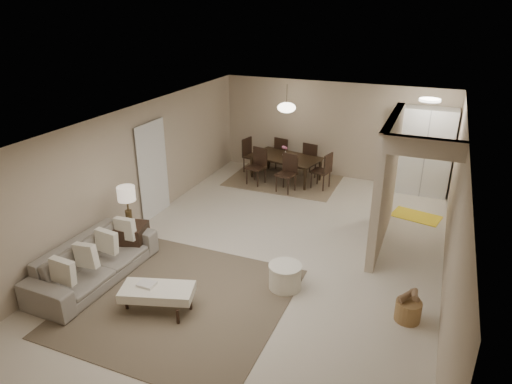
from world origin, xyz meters
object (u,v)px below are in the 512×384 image
at_px(round_pouf, 285,277).
at_px(side_table, 132,239).
at_px(wicker_basket, 408,311).
at_px(sofa, 94,261).
at_px(ottoman_bench, 157,292).
at_px(pantry_cabinet, 426,152).
at_px(dining_table, 285,168).

bearing_deg(round_pouf, side_table, -179.38).
bearing_deg(wicker_basket, sofa, -169.78).
distance_m(ottoman_bench, wicker_basket, 3.75).
height_order(pantry_cabinet, sofa, pantry_cabinet).
xyz_separation_m(side_table, dining_table, (1.37, 4.72, 0.02)).
bearing_deg(wicker_basket, ottoman_bench, -161.29).
bearing_deg(sofa, wicker_basket, -78.57).
distance_m(ottoman_bench, round_pouf, 2.05).
bearing_deg(wicker_basket, pantry_cabinet, 92.16).
height_order(side_table, wicker_basket, side_table).
height_order(pantry_cabinet, round_pouf, pantry_cabinet).
bearing_deg(side_table, dining_table, 73.80).
bearing_deg(pantry_cabinet, side_table, -132.60).
distance_m(ottoman_bench, side_table, 1.88).
bearing_deg(round_pouf, pantry_cabinet, 71.18).
xyz_separation_m(pantry_cabinet, sofa, (-4.80, -6.12, -0.71)).
distance_m(side_table, wicker_basket, 4.95).
xyz_separation_m(sofa, wicker_basket, (5.00, 0.90, -0.18)).
distance_m(sofa, dining_table, 5.84).
height_order(round_pouf, wicker_basket, round_pouf).
height_order(sofa, side_table, sofa).
xyz_separation_m(ottoman_bench, side_table, (-1.40, 1.25, -0.02)).
bearing_deg(round_pouf, sofa, -162.16).
relative_size(round_pouf, wicker_basket, 1.45).
bearing_deg(ottoman_bench, wicker_basket, 1.26).
relative_size(sofa, side_table, 4.01).
bearing_deg(sofa, ottoman_bench, -100.47).
bearing_deg(ottoman_bench, side_table, 120.84).
height_order(wicker_basket, dining_table, dining_table).
xyz_separation_m(pantry_cabinet, round_pouf, (-1.75, -5.13, -0.84)).
distance_m(sofa, round_pouf, 3.21).
bearing_deg(sofa, round_pouf, -70.96).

